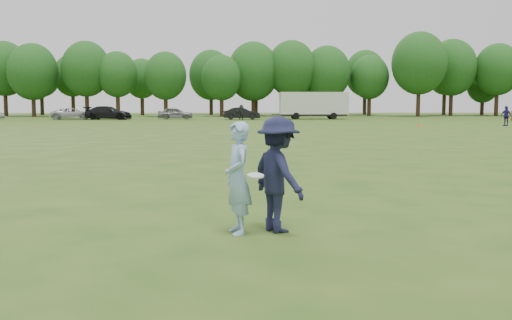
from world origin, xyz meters
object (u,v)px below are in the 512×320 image
object	(u,v)px
player_far_b	(506,116)
player_far_d	(241,112)
thrower	(238,178)
cargo_trailer	(314,104)
car_e	(175,113)
car_c	(73,114)
defender	(278,174)
car_d	(108,113)
car_f	(242,113)
field_cone	(419,125)

from	to	relation	value
player_far_b	player_far_d	xyz separation A→B (m)	(-22.73, 17.89, 0.00)
thrower	player_far_d	distance (m)	59.39
player_far_d	cargo_trailer	xyz separation A→B (m)	(8.59, 2.02, 0.91)
player_far_b	player_far_d	distance (m)	28.93
car_e	car_c	bearing A→B (deg)	92.05
player_far_d	cargo_trailer	bearing A→B (deg)	-18.60
defender	player_far_d	world-z (taller)	defender
thrower	defender	size ratio (longest dim) A/B	0.96
player_far_b	car_d	distance (m)	42.46
cargo_trailer	defender	bearing A→B (deg)	-97.93
player_far_b	cargo_trailer	bearing A→B (deg)	-177.85
defender	car_f	distance (m)	59.88
car_f	player_far_b	bearing A→B (deg)	-129.73
car_f	field_cone	xyz separation A→B (m)	(14.82, -19.45, -0.55)
thrower	car_f	xyz separation A→B (m)	(0.66, 60.02, -0.21)
car_c	thrower	bearing A→B (deg)	-170.05
player_far_b	car_e	world-z (taller)	player_far_b
defender	player_far_d	bearing A→B (deg)	-29.76
player_far_b	car_c	size ratio (longest dim) A/B	0.36
player_far_d	cargo_trailer	world-z (taller)	cargo_trailer
car_d	player_far_b	bearing A→B (deg)	-109.57
car_f	thrower	bearing A→B (deg)	178.87
thrower	car_e	distance (m)	62.05
car_c	field_cone	size ratio (longest dim) A/B	16.16
player_far_d	defender	bearing A→B (deg)	-121.77
car_f	car_e	bearing A→B (deg)	77.87
player_far_b	cargo_trailer	world-z (taller)	cargo_trailer
player_far_d	car_f	size ratio (longest dim) A/B	0.41
car_c	cargo_trailer	bearing A→B (deg)	-96.04
thrower	defender	xyz separation A→B (m)	(0.67, 0.14, 0.04)
player_far_b	car_d	size ratio (longest dim) A/B	0.32
car_d	thrower	bearing A→B (deg)	-159.62
field_cone	defender	bearing A→B (deg)	-110.13
defender	car_c	world-z (taller)	defender
car_d	cargo_trailer	world-z (taller)	cargo_trailer
defender	car_d	world-z (taller)	defender
car_c	cargo_trailer	distance (m)	28.21
car_e	car_f	size ratio (longest dim) A/B	0.96
car_d	cargo_trailer	bearing A→B (deg)	-80.58
car_d	car_e	world-z (taller)	car_d
thrower	car_e	world-z (taller)	thrower
player_far_d	car_d	size ratio (longest dim) A/B	0.32
car_c	cargo_trailer	xyz separation A→B (m)	(28.18, 0.68, 1.10)
thrower	defender	distance (m)	0.68
car_d	car_f	size ratio (longest dim) A/B	1.25
field_cone	car_e	bearing A→B (deg)	137.12
thrower	car_c	xyz separation A→B (m)	(-18.99, 60.72, -0.24)
car_e	cargo_trailer	bearing A→B (deg)	-93.20
thrower	field_cone	xyz separation A→B (m)	(15.49, 40.57, -0.76)
car_d	car_e	bearing A→B (deg)	-72.82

